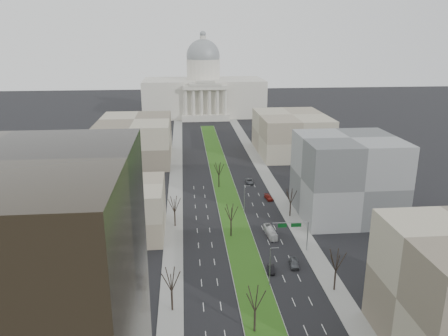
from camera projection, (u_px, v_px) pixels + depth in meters
ground at (224, 187)px, 156.75m from camera, size 600.00×600.00×0.00m
median at (225, 188)px, 155.76m from camera, size 8.00×222.03×0.20m
sidewalk_left at (174, 216)px, 131.37m from camera, size 5.00×330.00×0.15m
sidewalk_right at (288, 212)px, 134.49m from camera, size 5.00×330.00×0.15m
capitol at (204, 91)px, 294.43m from camera, size 80.00×46.00×55.00m
building_beige_left at (116, 210)px, 118.44m from camera, size 26.00×22.00×14.00m
building_grey_right at (347, 177)px, 129.62m from camera, size 28.00×26.00×24.00m
building_far_left at (136, 139)px, 189.10m from camera, size 30.00×40.00×18.00m
building_far_right at (291, 134)px, 200.09m from camera, size 30.00×40.00×18.00m
tree_left_mid at (171, 279)px, 84.62m from camera, size 5.40×5.40×9.72m
tree_left_far at (174, 204)px, 122.75m from camera, size 5.28×5.28×9.50m
tree_right_mid at (337, 260)px, 91.44m from camera, size 5.52×5.52×9.94m
tree_right_far at (291, 196)px, 129.72m from camera, size 5.04×5.04×9.07m
tree_median_a at (255, 299)px, 78.35m from camera, size 5.40×5.40×9.72m
tree_median_b at (231, 213)px, 116.44m from camera, size 5.40×5.40×9.72m
tree_median_c at (219, 169)px, 154.53m from camera, size 5.40×5.40×9.72m
streetlamp_median_b at (270, 266)px, 93.79m from camera, size 1.90×0.20×9.16m
streetlamp_median_c at (245, 199)px, 131.88m from camera, size 1.90×0.20×9.16m
mast_arm_signs at (297, 229)px, 108.59m from camera, size 9.12×0.24×8.09m
car_grey_near at (294, 263)px, 103.02m from camera, size 2.63×5.18×1.69m
car_black at (271, 269)px, 100.67m from camera, size 1.91×4.33×1.38m
car_red at (269, 197)px, 144.94m from camera, size 2.66×5.04×1.39m
car_grey_far at (250, 181)px, 160.73m from camera, size 2.61×5.64×1.56m
box_van at (270, 232)px, 118.40m from camera, size 2.50×8.27×2.27m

